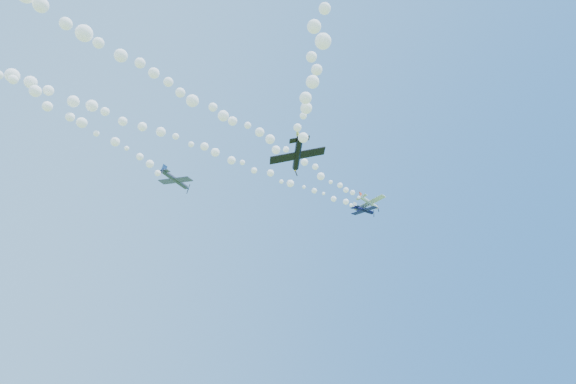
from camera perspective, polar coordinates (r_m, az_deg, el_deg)
plane_white at (r=101.61m, az=9.62°, el=-1.23°), size 6.93×7.28×2.36m
smoke_trail_white at (r=76.83m, az=-6.48°, el=8.36°), size 70.02×17.74×2.93m
plane_navy at (r=101.92m, az=9.00°, el=-2.14°), size 6.29×6.50×1.67m
smoke_trail_navy at (r=79.91m, az=-14.25°, el=6.55°), size 85.30×5.60×2.51m
plane_grey at (r=86.84m, az=-13.20°, el=1.42°), size 6.98×7.36×2.57m
plane_black at (r=64.65m, az=1.12°, el=4.45°), size 7.29×6.92×2.89m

